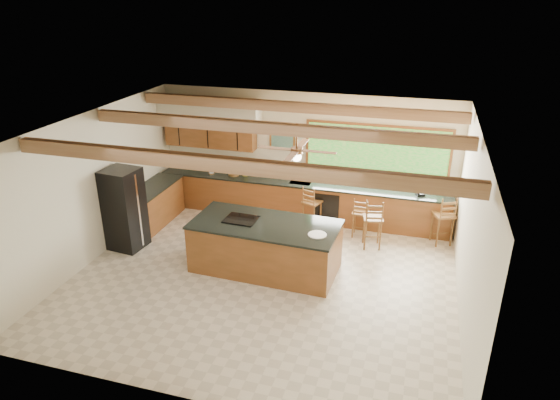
# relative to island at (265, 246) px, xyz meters

# --- Properties ---
(ground) EXTENTS (7.20, 7.20, 0.00)m
(ground) POSITION_rel_island_xyz_m (0.08, -0.36, -0.50)
(ground) COLOR beige
(ground) RESTS_ON ground
(room_shell) EXTENTS (7.27, 6.54, 3.02)m
(room_shell) POSITION_rel_island_xyz_m (-0.09, 0.30, 1.71)
(room_shell) COLOR silver
(room_shell) RESTS_ON ground
(counter_run) EXTENTS (7.12, 3.10, 1.27)m
(counter_run) POSITION_rel_island_xyz_m (-0.74, 2.16, -0.04)
(counter_run) COLOR brown
(counter_run) RESTS_ON ground
(island) EXTENTS (2.92, 1.47, 1.02)m
(island) POSITION_rel_island_xyz_m (0.00, 0.00, 0.00)
(island) COLOR brown
(island) RESTS_ON ground
(refrigerator) EXTENTS (0.76, 0.74, 1.77)m
(refrigerator) POSITION_rel_island_xyz_m (-3.14, 0.04, 0.38)
(refrigerator) COLOR black
(refrigerator) RESTS_ON ground
(bar_stool_a) EXTENTS (0.48, 0.48, 1.05)m
(bar_stool_a) POSITION_rel_island_xyz_m (0.46, 2.04, 0.12)
(bar_stool_a) COLOR brown
(bar_stool_a) RESTS_ON ground
(bar_stool_b) EXTENTS (0.48, 0.48, 1.13)m
(bar_stool_b) POSITION_rel_island_xyz_m (1.93, 1.44, 0.17)
(bar_stool_b) COLOR brown
(bar_stool_b) RESTS_ON ground
(bar_stool_c) EXTENTS (0.35, 0.35, 0.97)m
(bar_stool_c) POSITION_rel_island_xyz_m (1.61, 1.89, 0.07)
(bar_stool_c) COLOR brown
(bar_stool_c) RESTS_ON ground
(bar_stool_d) EXTENTS (0.54, 0.54, 1.14)m
(bar_stool_d) POSITION_rel_island_xyz_m (3.38, 2.03, 0.18)
(bar_stool_d) COLOR brown
(bar_stool_d) RESTS_ON ground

